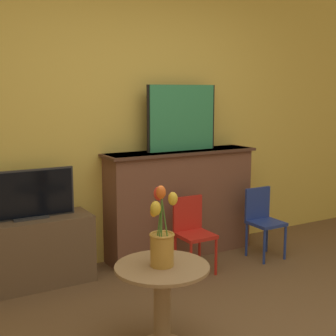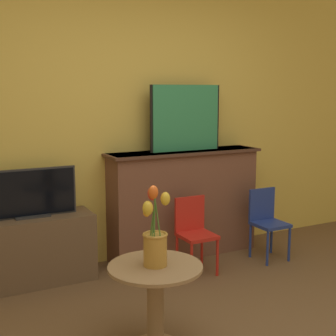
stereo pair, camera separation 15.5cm
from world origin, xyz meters
name	(u,v)px [view 1 (the left image)]	position (x,y,z in m)	size (l,w,h in m)	color
wall_back	(122,114)	(0.00, 2.13, 1.35)	(8.00, 0.06, 2.70)	#EAC651
fireplace_mantel	(180,202)	(0.50, 1.94, 0.52)	(1.50, 0.36, 1.00)	brown
painting	(182,118)	(0.52, 1.95, 1.31)	(0.72, 0.03, 0.61)	black
tv_stand	(32,252)	(-0.91, 1.90, 0.28)	(0.95, 0.37, 0.55)	brown
tv_monitor	(29,195)	(-0.91, 1.90, 0.74)	(0.72, 0.12, 0.39)	#2D2D2D
chair_red	(192,229)	(0.37, 1.51, 0.38)	(0.29, 0.29, 0.65)	red
chair_blue	(263,218)	(1.15, 1.50, 0.38)	(0.29, 0.29, 0.65)	navy
side_table	(162,295)	(-0.47, 0.54, 0.35)	(0.57, 0.57, 0.53)	#99754C
vase_tulips	(162,238)	(-0.47, 0.54, 0.71)	(0.18, 0.22, 0.49)	#B78433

